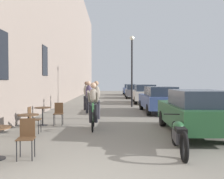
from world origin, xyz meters
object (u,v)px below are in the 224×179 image
Objects in this scene: cafe_chair_far_toward_street at (59,112)px; pedestrian_furthest at (89,93)px; cafe_chair_near_toward_wall at (27,135)px; street_lamp at (132,62)px; cafe_chair_mid_toward_street at (33,118)px; pedestrian_far at (86,94)px; cafe_table_mid at (28,121)px; pedestrian_mid at (89,95)px; parked_motorcycle at (179,136)px; cyclist_on_bicycle at (93,107)px; parked_car_second at (159,99)px; parked_car_fifth at (130,89)px; parked_car_fourth at (133,91)px; cafe_table_far at (43,112)px; pedestrian_near at (96,98)px; parked_car_nearest at (194,111)px; parked_car_third at (144,93)px.

cafe_chair_far_toward_street is 7.61m from pedestrian_furthest.
street_lamp is (3.44, 11.53, 2.59)m from cafe_chair_near_toward_wall.
pedestrian_far reaches higher than cafe_chair_mid_toward_street.
cafe_table_mid is 0.41× the size of pedestrian_mid.
cafe_chair_mid_toward_street is 4.88m from parked_motorcycle.
parked_car_second is (3.39, 4.70, -0.05)m from cyclist_on_bicycle.
parked_car_second reaches higher than parked_car_fifth.
cafe_chair_near_toward_wall is 3.84m from cyclist_on_bicycle.
pedestrian_furthest is at bearing 85.64° from cafe_chair_far_toward_street.
parked_car_fourth is at bearing -91.31° from parked_car_fifth.
cafe_table_mid is 1.00× the size of cafe_table_far.
cafe_table_mid is 2.46m from cyclist_on_bicycle.
cyclist_on_bicycle is at bearing 70.50° from cafe_chair_near_toward_wall.
parked_car_fifth is at bearing 81.15° from pedestrian_near.
pedestrian_far reaches higher than pedestrian_furthest.
pedestrian_far is 17.90m from parked_car_fifth.
pedestrian_furthest is at bearing 94.78° from pedestrian_mid.
parked_car_second is (4.21, -1.39, -0.23)m from pedestrian_far.
cafe_table_mid is 0.18× the size of parked_car_fourth.
pedestrian_near reaches higher than cafe_chair_near_toward_wall.
parked_car_fourth is at bearing 70.38° from pedestrian_far.
cyclist_on_bicycle is 1.06× the size of pedestrian_furthest.
pedestrian_near is 4.18m from parked_car_second.
pedestrian_mid is 0.42× the size of parked_car_nearest.
pedestrian_mid reaches higher than parked_car_fifth.
cafe_table_far is at bearing -120.09° from street_lamp.
parked_motorcycle is at bearing -74.51° from pedestrian_furthest.
cafe_chair_mid_toward_street is 1.51m from cafe_table_far.
cafe_chair_mid_toward_street is 0.51× the size of cyclist_on_bicycle.
parked_car_third is 12.57m from parked_car_fifth.
cyclist_on_bicycle is 0.82× the size of parked_motorcycle.
parked_car_second is at bearing 54.22° from cyclist_on_bicycle.
pedestrian_mid is (1.52, 3.77, 0.48)m from cafe_table_far.
parked_car_fourth is (3.16, 17.25, -0.07)m from cyclist_on_bicycle.
cafe_chair_near_toward_wall is at bearing -102.22° from pedestrian_near.
cafe_chair_near_toward_wall is 1.24× the size of cafe_table_far.
pedestrian_furthest is 10.30m from parked_car_nearest.
cafe_table_mid is at bearing -86.23° from cafe_table_far.
cafe_table_far is 17.41m from parked_car_fourth.
parked_car_fifth is (5.21, 25.03, 0.23)m from cafe_table_mid.
pedestrian_far is 2.21m from pedestrian_furthest.
cafe_table_mid is at bearing -98.16° from pedestrian_far.
street_lamp reaches higher than parked_car_third.
cafe_chair_mid_toward_street is 0.50× the size of pedestrian_near.
pedestrian_near reaches higher than cafe_chair_mid_toward_street.
cafe_chair_mid_toward_street is at bearing -114.71° from parked_car_third.
cafe_table_far is at bearing 162.65° from parked_car_nearest.
parked_car_fifth is at bearing 74.70° from pedestrian_furthest.
parked_car_nearest is (4.27, -9.36, -0.17)m from pedestrian_furthest.
pedestrian_mid is 19.48m from parked_car_fifth.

